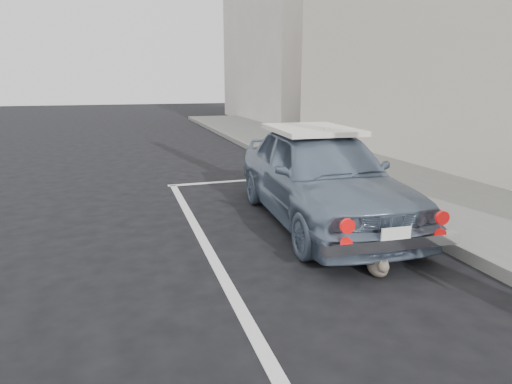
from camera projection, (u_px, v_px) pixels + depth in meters
building_far at (279, 42)px, 22.02m from camera, size 3.50×10.00×8.00m
pline_front at (241, 181)px, 8.84m from camera, size 3.00×0.12×0.01m
pline_side at (208, 250)px, 5.20m from camera, size 0.12×7.00×0.01m
retro_coupe at (320, 174)px, 6.15m from camera, size 1.86×4.12×1.37m
cat at (378, 266)px, 4.48m from camera, size 0.24×0.44×0.24m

